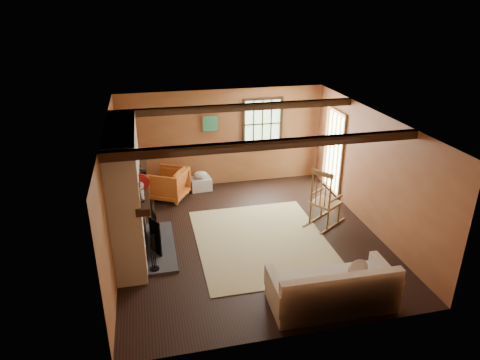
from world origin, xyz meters
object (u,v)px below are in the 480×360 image
object	(u,v)px
rocking_chair	(324,202)
sofa	(333,291)
fireplace	(129,198)
laundry_basket	(201,184)
armchair	(169,184)

from	to	relation	value
rocking_chair	sofa	bearing A→B (deg)	126.21
fireplace	rocking_chair	size ratio (longest dim) A/B	1.91
fireplace	laundry_basket	bearing A→B (deg)	56.97
laundry_basket	fireplace	bearing A→B (deg)	-123.03
armchair	sofa	bearing A→B (deg)	55.41
fireplace	armchair	bearing A→B (deg)	69.29
sofa	rocking_chair	bearing A→B (deg)	71.19
sofa	laundry_basket	bearing A→B (deg)	107.12
fireplace	sofa	bearing A→B (deg)	-37.32
fireplace	sofa	world-z (taller)	fireplace
rocking_chair	sofa	distance (m)	2.60
fireplace	rocking_chair	bearing A→B (deg)	2.50
fireplace	rocking_chair	distance (m)	3.90
laundry_basket	armchair	distance (m)	0.88
fireplace	sofa	distance (m)	3.83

